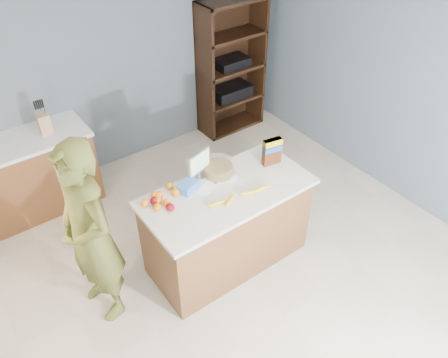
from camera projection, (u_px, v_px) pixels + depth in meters
floor at (245, 277)px, 4.25m from camera, size 4.50×5.00×0.02m
walls at (252, 134)px, 3.22m from camera, size 4.52×5.02×2.51m
counter_peninsula at (227, 229)px, 4.18m from camera, size 1.56×0.76×0.90m
back_cabinet at (37, 173)px, 4.80m from camera, size 1.24×0.62×0.90m
shelving_unit at (229, 69)px, 5.90m from camera, size 0.90×0.40×1.80m
person at (90, 236)px, 3.47m from camera, size 0.52×0.70×1.76m
knife_block at (44, 124)px, 4.53m from camera, size 0.12×0.10×0.31m
envelopes at (216, 183)px, 3.95m from camera, size 0.45×0.21×0.00m
bananas at (240, 196)px, 3.79m from camera, size 0.61×0.14×0.04m
apples at (162, 204)px, 3.68m from camera, size 0.14×0.22×0.07m
oranges at (160, 198)px, 3.75m from camera, size 0.36×0.25×0.07m
blue_carton at (188, 186)px, 3.86m from camera, size 0.21×0.17×0.08m
salad_bowl at (218, 169)px, 4.03m from camera, size 0.30×0.30×0.13m
tv at (199, 163)px, 3.93m from camera, size 0.28×0.12×0.28m
cereal_box at (272, 150)px, 4.09m from camera, size 0.19×0.10×0.27m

